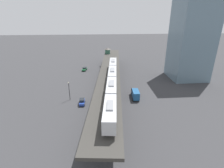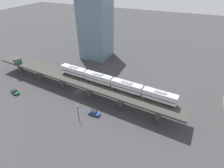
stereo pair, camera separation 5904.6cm
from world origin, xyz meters
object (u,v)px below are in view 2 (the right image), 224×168
object	(u,v)px
signal_hut	(17,60)
street_car_blue	(94,113)
street_car_green	(15,92)
street_lamp	(78,112)
subway_train	(112,82)
office_tower	(96,27)
delivery_truck	(107,83)

from	to	relation	value
signal_hut	street_car_blue	bearing A→B (deg)	76.39
street_car_green	street_lamp	distance (m)	35.27
subway_train	office_tower	world-z (taller)	office_tower
subway_train	delivery_truck	world-z (taller)	subway_train
signal_hut	street_car_blue	size ratio (longest dim) A/B	0.80
street_car_green	office_tower	world-z (taller)	office_tower
subway_train	street_lamp	xyz separation A→B (m)	(14.94, -6.69, -5.43)
street_car_green	street_lamp	xyz separation A→B (m)	(3.03, 34.99, 3.17)
street_car_blue	delivery_truck	bearing A→B (deg)	-170.29
delivery_truck	street_lamp	xyz separation A→B (m)	(24.16, -0.32, 2.35)
street_car_blue	office_tower	world-z (taller)	office_tower
street_lamp	office_tower	distance (m)	58.69
street_car_blue	street_lamp	size ratio (longest dim) A/B	0.64
subway_train	delivery_truck	size ratio (longest dim) A/B	6.82
signal_hut	office_tower	bearing A→B (deg)	145.77
street_car_blue	delivery_truck	xyz separation A→B (m)	(-19.50, -3.33, 0.82)
street_car_green	office_tower	distance (m)	55.32
street_lamp	office_tower	bearing A→B (deg)	-159.58
delivery_truck	signal_hut	bearing A→B (deg)	-80.37
signal_hut	office_tower	xyz separation A→B (m)	(-36.98, 25.16, 9.20)
signal_hut	delivery_truck	xyz separation A→B (m)	(-7.70, 45.38, -7.03)
street_car_blue	office_tower	size ratio (longest dim) A/B	0.12
signal_hut	street_car_blue	xyz separation A→B (m)	(11.79, 48.71, -7.86)
street_car_green	street_car_blue	xyz separation A→B (m)	(-1.64, 38.65, 0.00)
signal_hut	street_car_green	bearing A→B (deg)	36.84
subway_train	office_tower	size ratio (longest dim) A/B	1.38
signal_hut	street_lamp	size ratio (longest dim) A/B	0.51
street_car_blue	street_lamp	world-z (taller)	street_lamp
signal_hut	street_car_blue	world-z (taller)	signal_hut
subway_train	signal_hut	bearing A→B (deg)	-91.68
signal_hut	delivery_truck	world-z (taller)	signal_hut
street_lamp	signal_hut	bearing A→B (deg)	-110.07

